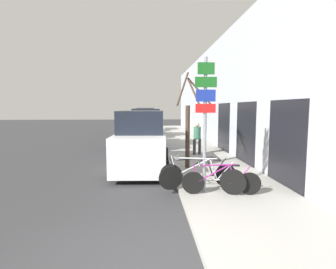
{
  "coord_description": "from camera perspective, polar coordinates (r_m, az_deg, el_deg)",
  "views": [
    {
      "loc": [
        0.16,
        -3.66,
        2.49
      ],
      "look_at": [
        0.78,
        4.96,
        1.6
      ],
      "focal_mm": 28.0,
      "sensor_mm": 36.0,
      "label": 1
    }
  ],
  "objects": [
    {
      "name": "ground_plane",
      "position": [
        15.07,
        -4.67,
        -3.63
      ],
      "size": [
        80.0,
        80.0,
        0.0
      ],
      "primitive_type": "plane",
      "color": "#333335"
    },
    {
      "name": "sidewalk_curb",
      "position": [
        17.99,
        3.72,
        -1.82
      ],
      "size": [
        3.2,
        32.0,
        0.15
      ],
      "color": "#9E9B93",
      "rests_on": "ground"
    },
    {
      "name": "building_facade",
      "position": [
        18.08,
        9.38,
        8.17
      ],
      "size": [
        0.23,
        32.0,
        6.5
      ],
      "color": "#B2B7C1",
      "rests_on": "ground"
    },
    {
      "name": "signpost",
      "position": [
        7.2,
        8.09,
        4.08
      ],
      "size": [
        0.59,
        0.11,
        3.68
      ],
      "color": "gray",
      "rests_on": "sidewalk_curb"
    },
    {
      "name": "bicycle_0",
      "position": [
        7.3,
        11.52,
        -9.93
      ],
      "size": [
        2.11,
        0.44,
        0.85
      ],
      "rotation": [
        0.0,
        0.0,
        1.45
      ],
      "color": "black",
      "rests_on": "sidewalk_curb"
    },
    {
      "name": "bicycle_1",
      "position": [
        7.46,
        7.17,
        -9.13
      ],
      "size": [
        2.26,
        1.04,
        0.97
      ],
      "rotation": [
        0.0,
        0.0,
        1.15
      ],
      "color": "black",
      "rests_on": "sidewalk_curb"
    },
    {
      "name": "bicycle_2",
      "position": [
        7.75,
        6.67,
        -8.7
      ],
      "size": [
        2.34,
        0.49,
        0.92
      ],
      "rotation": [
        0.0,
        0.0,
        1.71
      ],
      "color": "black",
      "rests_on": "sidewalk_curb"
    },
    {
      "name": "parked_car_0",
      "position": [
        10.49,
        -5.62,
        -1.85
      ],
      "size": [
        2.29,
        4.73,
        2.36
      ],
      "rotation": [
        0.0,
        0.0,
        -0.06
      ],
      "color": "silver",
      "rests_on": "ground"
    },
    {
      "name": "parked_car_1",
      "position": [
        16.01,
        -5.02,
        0.9
      ],
      "size": [
        2.16,
        4.63,
        2.41
      ],
      "rotation": [
        0.0,
        0.0,
        0.05
      ],
      "color": "navy",
      "rests_on": "ground"
    },
    {
      "name": "parked_car_2",
      "position": [
        21.46,
        -5.14,
        2.13
      ],
      "size": [
        2.07,
        4.57,
        2.41
      ],
      "rotation": [
        0.0,
        0.0,
        -0.01
      ],
      "color": "#144728",
      "rests_on": "ground"
    },
    {
      "name": "parked_car_3",
      "position": [
        27.39,
        -5.07,
        2.97
      ],
      "size": [
        2.35,
        4.66,
        2.45
      ],
      "rotation": [
        0.0,
        0.0,
        0.07
      ],
      "color": "black",
      "rests_on": "ground"
    },
    {
      "name": "pedestrian_near",
      "position": [
        13.09,
        6.36,
        -0.37
      ],
      "size": [
        0.42,
        0.35,
        1.59
      ],
      "rotation": [
        0.0,
        0.0,
        0.11
      ],
      "color": "#333338",
      "rests_on": "sidewalk_curb"
    },
    {
      "name": "street_tree",
      "position": [
        10.05,
        4.48,
        1.68
      ],
      "size": [
        1.41,
        1.24,
        3.67
      ],
      "color": "#3D2D23",
      "rests_on": "sidewalk_curb"
    }
  ]
}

